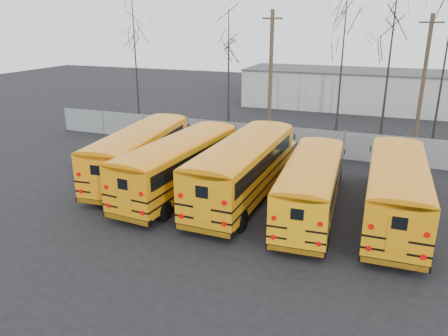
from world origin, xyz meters
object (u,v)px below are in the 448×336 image
at_px(bus_a, 141,149).
at_px(utility_pole_left, 271,74).
at_px(utility_pole_right, 424,79).
at_px(bus_d, 312,182).
at_px(bus_b, 181,160).
at_px(bus_e, 397,186).
at_px(bus_c, 245,164).

height_order(bus_a, utility_pole_left, utility_pole_left).
bearing_deg(utility_pole_right, bus_d, -97.84).
bearing_deg(bus_d, bus_a, 168.49).
xyz_separation_m(utility_pole_left, utility_pole_right, (11.42, 2.71, -0.16)).
xyz_separation_m(bus_b, utility_pole_right, (12.71, 16.48, 3.14)).
xyz_separation_m(bus_b, bus_e, (11.28, 0.23, -0.02)).
bearing_deg(utility_pole_right, bus_a, -126.45).
bearing_deg(utility_pole_left, bus_b, -75.80).
xyz_separation_m(bus_d, utility_pole_right, (5.35, 16.86, 3.28)).
xyz_separation_m(bus_e, utility_pole_right, (1.43, 16.25, 3.17)).
height_order(bus_a, bus_e, bus_a).
height_order(bus_e, utility_pole_left, utility_pole_left).
height_order(bus_d, utility_pole_right, utility_pole_right).
bearing_deg(bus_d, bus_c, 164.55).
bearing_deg(bus_a, utility_pole_left, 64.51).
relative_size(bus_c, utility_pole_left, 1.21).
relative_size(bus_c, bus_e, 1.07).
bearing_deg(bus_b, bus_a, 164.88).
relative_size(bus_a, bus_b, 1.00).
distance_m(bus_c, bus_e, 7.66).
distance_m(bus_c, utility_pole_left, 13.91).
height_order(bus_b, bus_e, bus_b).
xyz_separation_m(bus_a, bus_e, (14.54, -0.94, -0.02)).
distance_m(bus_c, bus_d, 3.84).
height_order(bus_b, utility_pole_left, utility_pole_left).
bearing_deg(bus_e, utility_pole_right, 83.82).
distance_m(bus_b, bus_e, 11.28).
height_order(bus_e, utility_pole_right, utility_pole_right).
relative_size(bus_a, bus_e, 1.02).
distance_m(utility_pole_left, utility_pole_right, 11.73).
distance_m(bus_b, utility_pole_right, 21.05).
bearing_deg(bus_a, utility_pole_right, 38.19).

